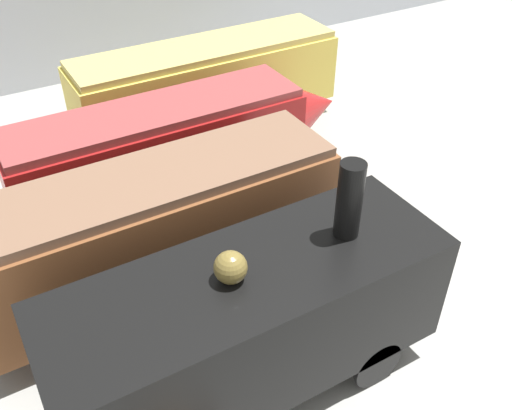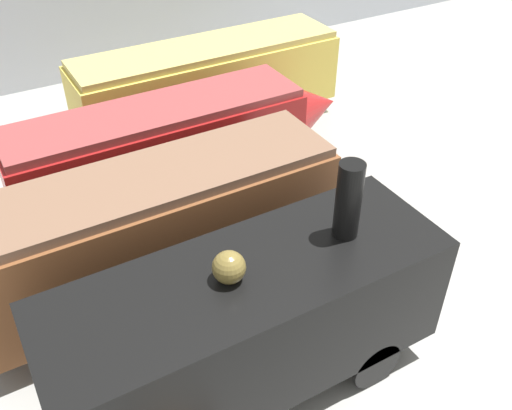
# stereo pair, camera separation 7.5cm
# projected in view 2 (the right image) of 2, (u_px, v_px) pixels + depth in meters

# --- Properties ---
(ground_plane) EXTENTS (80.00, 80.00, 0.00)m
(ground_plane) POSITION_uv_depth(u_px,v_px,m) (285.00, 264.00, 16.19)
(ground_plane) COLOR gray
(passenger_coach_vintage) EXTENTS (10.01, 2.64, 3.36)m
(passenger_coach_vintage) POSITION_uv_depth(u_px,v_px,m) (208.00, 80.00, 21.35)
(passenger_coach_vintage) COLOR #E0C64C
(passenger_coach_vintage) RESTS_ON ground_plane
(streamlined_locomotive) EXTENTS (10.97, 2.43, 3.44)m
(streamlined_locomotive) POSITION_uv_depth(u_px,v_px,m) (184.00, 140.00, 17.56)
(streamlined_locomotive) COLOR maroon
(streamlined_locomotive) RESTS_ON ground_plane
(passenger_coach_wooden) EXTENTS (9.09, 2.55, 3.76)m
(passenger_coach_wooden) POSITION_uv_depth(u_px,v_px,m) (156.00, 227.00, 14.00)
(passenger_coach_wooden) COLOR brown
(passenger_coach_wooden) RESTS_ON ground_plane
(steam_locomotive) EXTENTS (8.24, 2.82, 5.25)m
(steam_locomotive) POSITION_uv_depth(u_px,v_px,m) (250.00, 320.00, 11.66)
(steam_locomotive) COLOR black
(steam_locomotive) RESTS_ON ground_plane
(visitor_person) EXTENTS (0.34, 0.34, 1.74)m
(visitor_person) POSITION_uv_depth(u_px,v_px,m) (433.00, 275.00, 14.47)
(visitor_person) COLOR #262633
(visitor_person) RESTS_ON ground_plane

